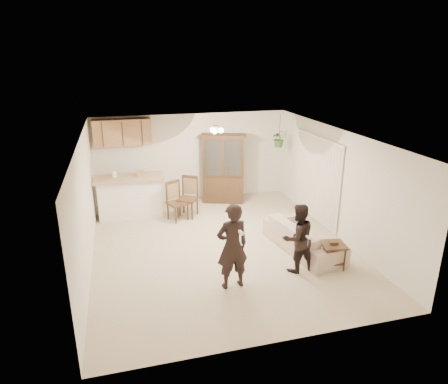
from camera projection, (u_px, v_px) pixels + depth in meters
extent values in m
plane|color=#BCB28E|center=(221.00, 246.00, 8.90)|extent=(6.50, 6.50, 0.00)
cube|color=silver|center=(221.00, 136.00, 8.09)|extent=(5.50, 6.50, 0.02)
cube|color=white|center=(192.00, 157.00, 11.46)|extent=(5.50, 0.02, 2.50)
cube|color=white|center=(280.00, 269.00, 5.53)|extent=(5.50, 0.02, 2.50)
cube|color=white|center=(85.00, 206.00, 7.82)|extent=(0.02, 6.50, 2.50)
cube|color=white|center=(337.00, 183.00, 9.17)|extent=(0.02, 6.50, 2.50)
cube|color=white|center=(130.00, 198.00, 10.43)|extent=(1.60, 0.55, 1.00)
cube|color=tan|center=(128.00, 178.00, 10.25)|extent=(1.75, 0.70, 0.08)
cube|color=#956241|center=(122.00, 132.00, 10.55)|extent=(1.50, 0.34, 0.70)
imported|color=#275C25|center=(279.00, 138.00, 11.05)|extent=(0.43, 0.37, 0.48)
cylinder|color=black|center=(280.00, 127.00, 10.94)|extent=(0.01, 0.01, 0.65)
imported|color=beige|center=(303.00, 234.00, 8.65)|extent=(1.02, 1.97, 0.73)
imported|color=black|center=(232.00, 242.00, 7.09)|extent=(0.70, 0.50, 1.80)
imported|color=black|center=(298.00, 239.00, 7.72)|extent=(0.73, 0.61, 1.35)
cube|color=#392114|center=(223.00, 189.00, 11.52)|extent=(1.24, 0.81, 0.77)
cube|color=#392114|center=(223.00, 156.00, 11.21)|extent=(1.22, 0.76, 1.15)
cube|color=silver|center=(223.00, 156.00, 11.21)|extent=(0.95, 0.34, 1.01)
cube|color=#392114|center=(223.00, 136.00, 11.01)|extent=(1.33, 0.86, 0.06)
cube|color=#392114|center=(333.00, 245.00, 7.89)|extent=(0.53, 0.53, 0.04)
cube|color=#392114|center=(332.00, 261.00, 8.01)|extent=(0.45, 0.45, 0.03)
cube|color=#392114|center=(333.00, 243.00, 7.88)|extent=(0.18, 0.14, 0.06)
cube|color=#392114|center=(178.00, 203.00, 10.20)|extent=(0.59, 0.59, 0.05)
cube|color=#A37A51|center=(177.00, 193.00, 10.11)|extent=(0.32, 0.17, 0.39)
cube|color=#392114|center=(177.00, 184.00, 10.03)|extent=(0.39, 0.20, 0.08)
cube|color=#392114|center=(188.00, 199.00, 10.42)|extent=(0.65, 0.65, 0.05)
cube|color=#A37A51|center=(187.00, 189.00, 10.33)|extent=(0.32, 0.22, 0.41)
cube|color=#392114|center=(187.00, 179.00, 10.24)|extent=(0.39, 0.26, 0.08)
cube|color=#392114|center=(231.00, 185.00, 11.54)|extent=(0.54, 0.54, 0.05)
cube|color=#A37A51|center=(231.00, 175.00, 11.45)|extent=(0.35, 0.09, 0.41)
cube|color=#392114|center=(231.00, 166.00, 11.36)|extent=(0.44, 0.10, 0.08)
cube|color=white|center=(241.00, 233.00, 6.64)|extent=(0.06, 0.14, 0.04)
cube|color=white|center=(308.00, 237.00, 7.38)|extent=(0.06, 0.13, 0.04)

